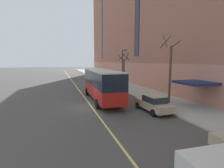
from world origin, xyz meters
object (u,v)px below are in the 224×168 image
Objects in this scene: street_tree_far_uptown at (124,69)px; parked_car_champagne_2 at (153,103)px; fire_hydrant at (107,81)px; street_tree_mid_block at (170,70)px; street_lamp at (123,65)px; parked_car_silver_0 at (115,87)px; parked_car_red_4 at (90,75)px; parked_car_green_6 at (104,82)px; parked_car_red_1 at (96,78)px; city_bus at (101,83)px.

parked_car_champagne_2 is at bearing -101.12° from street_tree_far_uptown.
street_tree_far_uptown reaches higher than fire_hydrant.
street_lamp is (-1.48, 10.48, 0.33)m from street_tree_mid_block.
parked_car_champagne_2 is 13.15m from street_lamp.
parked_car_silver_0 and parked_car_red_4 have the same top height.
street_tree_mid_block reaches higher than parked_car_red_4.
fire_hydrant is (-1.58, 19.98, -3.31)m from street_tree_mid_block.
parked_car_champagne_2 and parked_car_green_6 have the same top height.
street_lamp is (1.68, -13.49, 3.35)m from parked_car_red_1.
parked_car_green_6 is (-0.19, -16.42, -0.00)m from parked_car_red_4.
parked_car_green_6 is at bearing 74.10° from city_bus.
parked_car_green_6 is at bearing 101.99° from street_tree_mid_block.
parked_car_silver_0 is 4.26m from street_lamp.
parked_car_silver_0 is 9.78m from street_tree_mid_block.
street_tree_far_uptown reaches higher than parked_car_red_1.
street_tree_mid_block reaches higher than parked_car_silver_0.
parked_car_champagne_2 is 1.05× the size of parked_car_green_6.
city_bus is at bearing 150.60° from street_tree_mid_block.
city_bus is at bearing -100.09° from parked_car_red_1.
city_bus is 20.54m from parked_car_red_1.
parked_car_red_4 is 16.42m from parked_car_green_6.
parked_car_red_4 is at bearing 99.81° from street_tree_far_uptown.
parked_car_red_1 is (0.21, 15.31, 0.00)m from parked_car_silver_0.
street_tree_mid_block is 1.16× the size of street_lamp.
street_tree_mid_block is 10.40× the size of fire_hydrant.
parked_car_silver_0 is 0.94× the size of parked_car_red_1.
parked_car_champagne_2 is 0.99× the size of parked_car_red_4.
parked_car_red_4 is 0.74× the size of street_tree_far_uptown.
parked_car_champagne_2 is 0.73× the size of street_tree_far_uptown.
parked_car_red_1 is at bearing 79.91° from city_bus.
parked_car_red_1 is 8.20m from parked_car_red_4.
parked_car_red_1 and parked_car_red_4 have the same top height.
city_bus is 1.78× the size of street_lamp.
city_bus is 2.62× the size of parked_car_green_6.
parked_car_silver_0 is at bearing -90.53° from parked_car_red_4.
street_tree_far_uptown is 6.90m from fire_hydrant.
parked_car_green_6 is at bearing 151.08° from street_tree_far_uptown.
parked_car_red_4 is 0.72× the size of street_lamp.
parked_car_green_6 is at bearing 109.44° from street_lamp.
street_lamp is (-1.49, -3.42, 0.79)m from street_tree_far_uptown.
fire_hydrant is at bearing -68.44° from parked_car_red_1.
parked_car_red_4 is 18.71m from street_tree_far_uptown.
street_lamp is (5.27, 6.68, 1.99)m from city_bus.
parked_car_red_4 is 6.44× the size of fire_hydrant.
parked_car_silver_0 is at bearing -98.97° from fire_hydrant.
parked_car_red_1 is at bearing 111.56° from fire_hydrant.
street_lamp reaches higher than parked_car_green_6.
street_tree_far_uptown is at bearing -72.54° from parked_car_red_1.
parked_car_champagne_2 is 0.71× the size of street_lamp.
parked_car_silver_0 is at bearing 111.26° from street_tree_mid_block.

